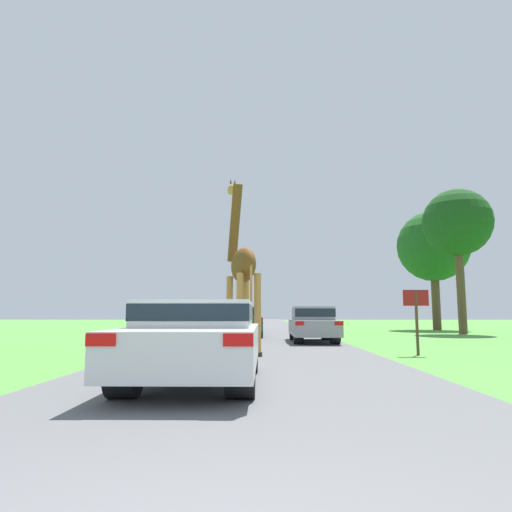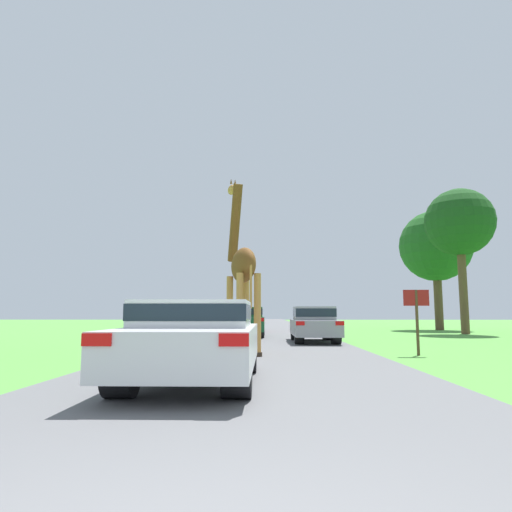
{
  "view_description": "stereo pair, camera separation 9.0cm",
  "coord_description": "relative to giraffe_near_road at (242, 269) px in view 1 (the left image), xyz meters",
  "views": [
    {
      "loc": [
        0.26,
        -1.74,
        1.14
      ],
      "look_at": [
        0.04,
        11.08,
        2.75
      ],
      "focal_mm": 32.0,
      "sensor_mm": 36.0,
      "label": 1
    },
    {
      "loc": [
        0.35,
        -1.74,
        1.14
      ],
      "look_at": [
        0.04,
        11.08,
        2.75
      ],
      "focal_mm": 32.0,
      "sensor_mm": 36.0,
      "label": 2
    }
  ],
  "objects": [
    {
      "name": "road",
      "position": [
        0.37,
        18.77,
        -2.4
      ],
      "size": [
        6.8,
        120.0,
        0.0
      ],
      "color": "#5B5B5E",
      "rests_on": "ground"
    },
    {
      "name": "giraffe_near_road",
      "position": [
        0.0,
        0.0,
        0.0
      ],
      "size": [
        1.19,
        2.65,
        5.39
      ],
      "rotation": [
        0.0,
        0.0,
        0.3
      ],
      "color": "#B77F3D",
      "rests_on": "ground"
    },
    {
      "name": "car_lead_maroon",
      "position": [
        -0.48,
        -5.31,
        -1.67
      ],
      "size": [
        1.97,
        4.52,
        1.34
      ],
      "color": "silver",
      "rests_on": "ground"
    },
    {
      "name": "car_queue_right",
      "position": [
        2.6,
        5.6,
        -1.65
      ],
      "size": [
        1.71,
        4.41,
        1.4
      ],
      "color": "gray",
      "rests_on": "ground"
    },
    {
      "name": "car_queue_left",
      "position": [
        -0.37,
        9.68,
        -1.64
      ],
      "size": [
        1.91,
        4.05,
        1.44
      ],
      "color": "#144C28",
      "rests_on": "ground"
    },
    {
      "name": "car_far_ahead",
      "position": [
        -0.67,
        15.99,
        -1.64
      ],
      "size": [
        1.9,
        4.75,
        1.42
      ],
      "color": "maroon",
      "rests_on": "ground"
    },
    {
      "name": "tree_left_edge",
      "position": [
        11.69,
        12.79,
        3.81
      ],
      "size": [
        3.83,
        3.83,
        8.21
      ],
      "color": "brown",
      "rests_on": "ground"
    },
    {
      "name": "tree_right_cluster",
      "position": [
        12.51,
        18.79,
        3.37
      ],
      "size": [
        4.93,
        4.93,
        8.28
      ],
      "color": "brown",
      "rests_on": "ground"
    },
    {
      "name": "sign_post",
      "position": [
        4.84,
        -0.23,
        -1.16
      ],
      "size": [
        0.7,
        0.08,
        1.79
      ],
      "color": "#4C3823",
      "rests_on": "ground"
    }
  ]
}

